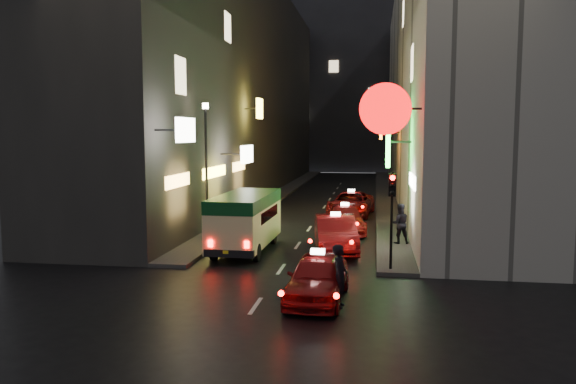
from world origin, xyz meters
The scene contains 15 objects.
ground centered at (0.00, 0.00, 0.00)m, with size 120.00×120.00×0.00m, color black.
building_left centered at (-8.00, 33.99, 9.00)m, with size 7.57×52.00×18.00m.
building_right centered at (8.00, 33.99, 9.00)m, with size 8.22×52.00×18.00m.
building_far centered at (0.00, 66.00, 11.00)m, with size 30.00×10.00×22.00m, color #333338.
sidewalk_left centered at (-4.25, 34.00, 0.07)m, with size 1.50×52.00×0.15m, color #413F3D.
sidewalk_right centered at (4.25, 34.00, 0.07)m, with size 1.50×52.00×0.15m, color #413F3D.
minibus centered at (-2.02, 11.42, 1.55)m, with size 2.09×5.74×2.45m.
taxi_near centered at (1.73, 4.87, 0.82)m, with size 2.34×5.23×1.80m.
taxi_second centered at (1.77, 11.97, 0.89)m, with size 3.09×5.88×1.95m.
taxi_third centered at (1.90, 16.77, 0.79)m, with size 2.67×5.19×1.75m.
taxi_far centered at (1.98, 22.64, 0.85)m, with size 2.73×5.53×1.87m.
pedestrian_crossing centered at (2.42, 4.31, 1.04)m, with size 0.69×0.44×2.08m, color black.
pedestrian_sidewalk centered at (4.50, 13.43, 1.16)m, with size 0.76×0.47×2.02m, color black.
traffic_light centered at (4.00, 8.47, 2.69)m, with size 0.26×0.43×3.50m.
lamp_post centered at (-4.20, 13.00, 3.72)m, with size 0.28×0.28×6.22m.
Camera 1 is at (3.38, -11.61, 5.02)m, focal length 35.00 mm.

